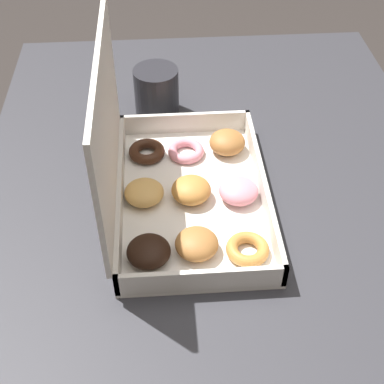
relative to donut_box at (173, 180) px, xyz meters
The scene contains 3 objects.
dining_table 0.18m from the donut_box, 96.46° to the right, with size 1.23×0.88×0.77m.
donut_box is the anchor object (origin of this frame).
coffee_mug 0.28m from the donut_box, ahead, with size 0.09×0.09×0.10m.
Camera 1 is at (-0.66, 0.09, 1.44)m, focal length 50.00 mm.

